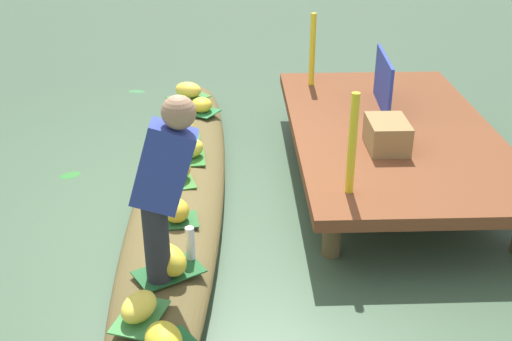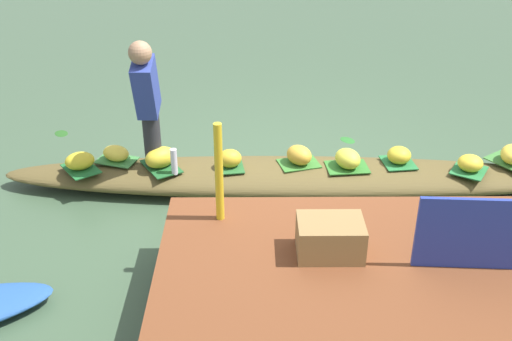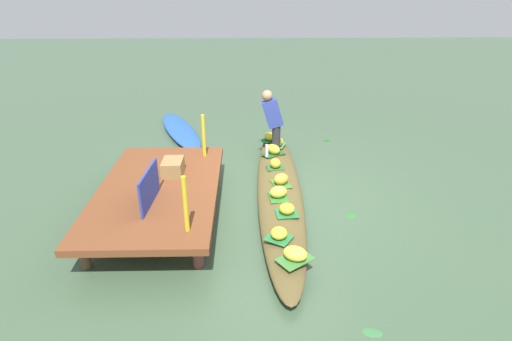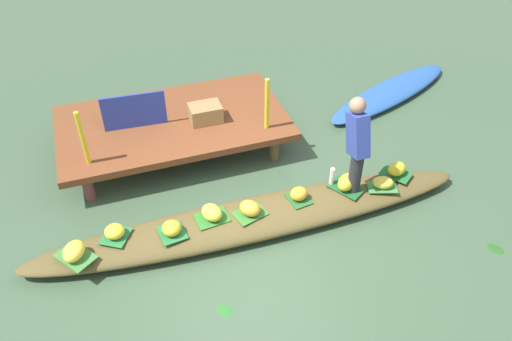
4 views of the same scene
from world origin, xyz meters
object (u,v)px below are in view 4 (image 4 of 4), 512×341
object	(u,v)px
banana_bunch_0	(383,183)
vendor_person	(357,142)
banana_bunch_4	(115,231)
vendor_boat	(254,219)
banana_bunch_1	(397,169)
banana_bunch_7	(172,228)
banana_bunch_2	(250,208)
banana_bunch_6	(299,194)
moored_boat	(390,93)
market_banner	(134,111)
produce_crate	(205,113)
banana_bunch_5	(74,251)
water_bottle	(332,176)
banana_bunch_3	(347,182)
banana_bunch_8	(212,213)

from	to	relation	value
banana_bunch_0	vendor_person	size ratio (longest dim) A/B	0.21
banana_bunch_4	vendor_person	distance (m)	3.01
vendor_boat	banana_bunch_1	world-z (taller)	banana_bunch_1
vendor_boat	banana_bunch_7	xyz separation A→B (m)	(-1.00, -0.04, 0.21)
banana_bunch_2	banana_bunch_6	size ratio (longest dim) A/B	1.20
moored_boat	market_banner	size ratio (longest dim) A/B	3.25
banana_bunch_2	market_banner	world-z (taller)	market_banner
banana_bunch_0	banana_bunch_7	bearing A→B (deg)	178.47
banana_bunch_0	produce_crate	distance (m)	2.60
banana_bunch_2	banana_bunch_7	xyz separation A→B (m)	(-0.95, -0.01, -0.01)
banana_bunch_2	banana_bunch_5	xyz separation A→B (m)	(-2.03, -0.01, -0.01)
water_bottle	banana_bunch_3	bearing A→B (deg)	-43.52
vendor_boat	banana_bunch_2	bearing A→B (deg)	-153.36
banana_bunch_0	banana_bunch_3	distance (m)	0.46
banana_bunch_3	produce_crate	world-z (taller)	produce_crate
moored_boat	produce_crate	world-z (taller)	produce_crate
vendor_boat	vendor_person	distance (m)	1.55
banana_bunch_2	market_banner	distance (m)	2.21
moored_boat	banana_bunch_8	size ratio (longest dim) A/B	10.10
banana_bunch_0	banana_bunch_3	size ratio (longest dim) A/B	0.86
banana_bunch_5	water_bottle	world-z (taller)	water_bottle
banana_bunch_1	vendor_person	bearing A→B (deg)	-178.28
water_bottle	moored_boat	bearing A→B (deg)	43.99
banana_bunch_7	banana_bunch_6	bearing A→B (deg)	2.32
banana_bunch_2	market_banner	bearing A→B (deg)	118.05
banana_bunch_4	banana_bunch_7	size ratio (longest dim) A/B	1.01
banana_bunch_0	market_banner	world-z (taller)	market_banner
banana_bunch_8	produce_crate	xyz separation A→B (m)	(0.37, 1.68, 0.27)
vendor_boat	banana_bunch_2	distance (m)	0.23
banana_bunch_0	banana_bunch_7	xyz separation A→B (m)	(-2.69, 0.07, 0.01)
moored_boat	banana_bunch_5	size ratio (longest dim) A/B	9.23
vendor_boat	banana_bunch_7	distance (m)	1.03
banana_bunch_3	water_bottle	world-z (taller)	water_bottle
water_bottle	banana_bunch_4	bearing A→B (deg)	-179.28
banana_bunch_3	banana_bunch_4	world-z (taller)	banana_bunch_3
banana_bunch_7	banana_bunch_4	bearing A→B (deg)	165.42
banana_bunch_8	market_banner	world-z (taller)	market_banner
banana_bunch_0	moored_boat	bearing A→B (deg)	57.07
banana_bunch_2	vendor_boat	bearing A→B (deg)	25.29
moored_boat	banana_bunch_4	distance (m)	5.16
vendor_boat	banana_bunch_6	xyz separation A→B (m)	(0.60, 0.03, 0.21)
banana_bunch_3	banana_bunch_7	distance (m)	2.25
banana_bunch_4	moored_boat	bearing A→B (deg)	22.74
moored_boat	banana_bunch_4	xyz separation A→B (m)	(-4.75, -1.99, 0.25)
vendor_boat	water_bottle	bearing A→B (deg)	9.53
banana_bunch_3	banana_bunch_4	xyz separation A→B (m)	(-2.87, 0.10, -0.02)
moored_boat	vendor_person	size ratio (longest dim) A/B	2.25
banana_bunch_5	banana_bunch_8	xyz separation A→B (m)	(1.58, 0.09, 0.00)
banana_bunch_3	market_banner	xyz separation A→B (m)	(-2.32, 1.87, 0.39)
vendor_boat	banana_bunch_0	size ratio (longest dim) A/B	20.92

